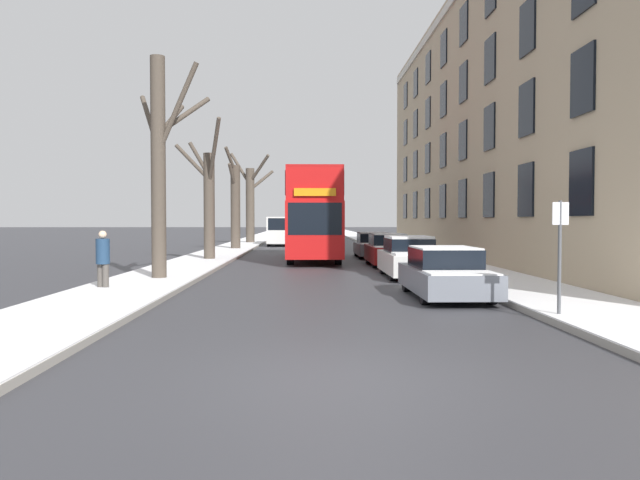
% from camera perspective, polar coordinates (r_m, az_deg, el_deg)
% --- Properties ---
extents(ground_plane, '(320.00, 320.00, 0.00)m').
position_cam_1_polar(ground_plane, '(8.03, 3.12, -12.56)').
color(ground_plane, '#38383D').
extents(sidewalk_left, '(2.83, 130.00, 0.16)m').
position_cam_1_polar(sidewalk_left, '(60.97, -5.93, 0.05)').
color(sidewalk_left, gray).
rests_on(sidewalk_left, ground).
extents(sidewalk_right, '(2.83, 130.00, 0.16)m').
position_cam_1_polar(sidewalk_right, '(61.08, 4.34, 0.06)').
color(sidewalk_right, gray).
rests_on(sidewalk_right, ground).
extents(terrace_facade_right, '(9.10, 38.47, 13.64)m').
position_cam_1_polar(terrace_facade_right, '(34.03, 19.56, 9.91)').
color(terrace_facade_right, tan).
rests_on(terrace_facade_right, ground).
extents(bare_tree_left_0, '(2.61, 2.67, 7.16)m').
position_cam_1_polar(bare_tree_left_0, '(20.60, -14.42, 6.95)').
color(bare_tree_left_0, '#4C4238').
rests_on(bare_tree_left_0, ground).
extents(bare_tree_left_1, '(2.49, 2.24, 6.55)m').
position_cam_1_polar(bare_tree_left_1, '(29.89, -10.17, 3.62)').
color(bare_tree_left_1, '#4C4238').
rests_on(bare_tree_left_1, ground).
extents(bare_tree_left_2, '(0.93, 2.88, 6.62)m').
position_cam_1_polar(bare_tree_left_2, '(40.64, -7.77, 3.23)').
color(bare_tree_left_2, '#4C4238').
rests_on(bare_tree_left_2, ground).
extents(bare_tree_left_3, '(3.72, 3.43, 7.59)m').
position_cam_1_polar(bare_tree_left_3, '(51.30, -6.37, 3.56)').
color(bare_tree_left_3, '#4C4238').
rests_on(bare_tree_left_3, ground).
extents(double_decker_bus, '(2.51, 10.08, 4.30)m').
position_cam_1_polar(double_decker_bus, '(30.76, -0.62, 2.67)').
color(double_decker_bus, red).
rests_on(double_decker_bus, ground).
extents(parked_car_0, '(1.79, 4.42, 1.30)m').
position_cam_1_polar(parked_car_0, '(16.38, 11.39, -3.04)').
color(parked_car_0, slate).
rests_on(parked_car_0, ground).
extents(parked_car_1, '(1.72, 4.36, 1.44)m').
position_cam_1_polar(parked_car_1, '(21.84, 8.16, -1.64)').
color(parked_car_1, silver).
rests_on(parked_car_1, ground).
extents(parked_car_2, '(1.68, 4.41, 1.40)m').
position_cam_1_polar(parked_car_2, '(27.30, 6.24, -0.96)').
color(parked_car_2, maroon).
rests_on(parked_car_2, ground).
extents(parked_car_3, '(1.80, 4.35, 1.34)m').
position_cam_1_polar(parked_car_3, '(33.12, 4.89, -0.52)').
color(parked_car_3, slate).
rests_on(parked_car_3, ground).
extents(oncoming_van, '(2.00, 5.37, 2.21)m').
position_cam_1_polar(oncoming_van, '(48.24, -3.54, 0.92)').
color(oncoming_van, white).
rests_on(oncoming_van, ground).
extents(pedestrian_left_sidewalk, '(0.37, 0.37, 1.70)m').
position_cam_1_polar(pedestrian_left_sidewalk, '(17.99, -19.24, -1.63)').
color(pedestrian_left_sidewalk, '#4C4742').
rests_on(pedestrian_left_sidewalk, ground).
extents(street_sign_post, '(0.32, 0.07, 2.37)m').
position_cam_1_polar(street_sign_post, '(13.01, 21.07, -1.04)').
color(street_sign_post, '#4C4F54').
rests_on(street_sign_post, ground).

